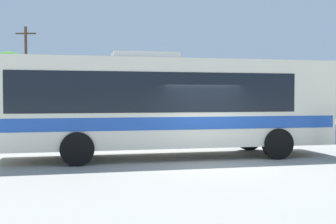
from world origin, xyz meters
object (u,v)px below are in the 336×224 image
Objects in this scene: parked_car_second_black at (44,115)px; utility_pole_far at (26,72)px; parked_car_third_black at (135,114)px; roadside_tree_midleft at (9,70)px; coach_bus_cream_blue at (165,102)px; roadside_tree_midright at (120,74)px.

utility_pole_far reaches higher than parked_car_second_black.
roadside_tree_midleft is at bearing 138.18° from parked_car_third_black.
roadside_tree_midright reaches higher than coach_bus_cream_blue.
roadside_tree_midright reaches higher than parked_car_third_black.
parked_car_second_black is 11.00m from roadside_tree_midleft.
coach_bus_cream_blue is 2.50× the size of parked_car_third_black.
parked_car_third_black is (7.00, 0.02, 0.03)m from parked_car_second_black.
utility_pole_far is 1.27× the size of roadside_tree_midleft.
roadside_tree_midright is (8.78, 2.94, 0.12)m from utility_pole_far.
parked_car_second_black is at bearing -179.82° from parked_car_third_black.
coach_bus_cream_blue reaches higher than parked_car_third_black.
roadside_tree_midleft is (-1.91, 3.89, 0.40)m from utility_pole_far.
parked_car_third_black is 0.71× the size of roadside_tree_midright.
utility_pole_far reaches higher than roadside_tree_midright.
parked_car_third_black reaches higher than parked_car_second_black.
roadside_tree_midleft is (-10.66, 9.54, 3.97)m from parked_car_third_black.
roadside_tree_midright is (7.03, 8.61, 3.72)m from parked_car_second_black.
utility_pole_far is at bearing 107.12° from parked_car_second_black.
coach_bus_cream_blue is at bearing -73.44° from roadside_tree_midleft.
parked_car_second_black is 0.97× the size of parked_car_third_black.
parked_car_third_black is 0.70× the size of roadside_tree_midleft.
utility_pole_far is at bearing -161.47° from roadside_tree_midright.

